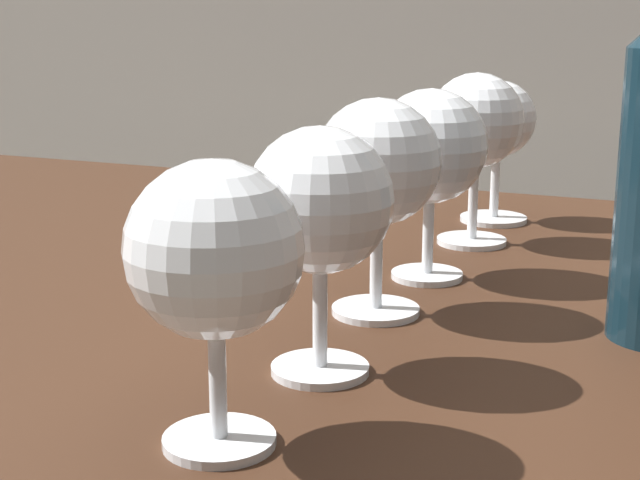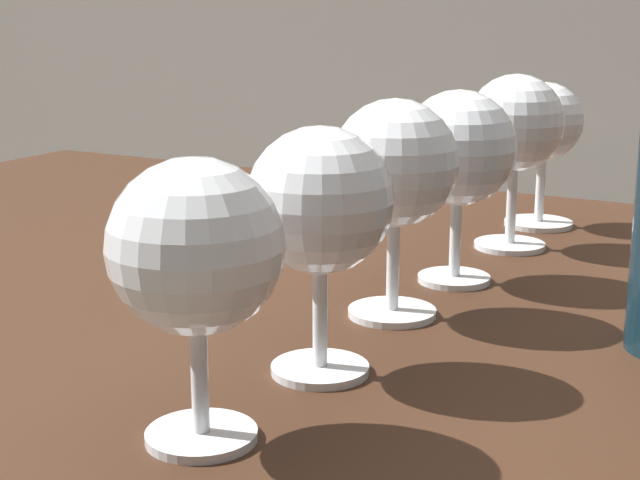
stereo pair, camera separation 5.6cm
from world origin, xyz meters
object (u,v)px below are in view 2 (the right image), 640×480
wine_glass_white (196,250)px  wine_glass_merlot (544,126)px  wine_glass_pinot (320,205)px  wine_glass_cabernet (515,128)px  wine_glass_rose (458,151)px  wine_glass_chardonnay (395,165)px

wine_glass_white → wine_glass_merlot: bearing=88.4°
wine_glass_pinot → wine_glass_cabernet: bearing=88.8°
wine_glass_white → wine_glass_merlot: wine_glass_white is taller
wine_glass_white → wine_glass_cabernet: wine_glass_cabernet is taller
wine_glass_cabernet → wine_glass_merlot: wine_glass_cabernet is taller
wine_glass_cabernet → wine_glass_merlot: bearing=91.0°
wine_glass_pinot → wine_glass_rose: size_ratio=0.98×
wine_glass_pinot → wine_glass_chardonnay: size_ratio=0.97×
wine_glass_chardonnay → wine_glass_pinot: bearing=-86.9°
wine_glass_chardonnay → wine_glass_rose: wine_glass_chardonnay is taller
wine_glass_white → wine_glass_cabernet: (0.02, 0.46, 0.01)m
wine_glass_cabernet → wine_glass_chardonnay: bearing=-93.5°
wine_glass_chardonnay → wine_glass_merlot: wine_glass_chardonnay is taller
wine_glass_rose → wine_glass_pinot: bearing=-90.4°
wine_glass_rose → wine_glass_chardonnay: bearing=-94.6°
wine_glass_white → wine_glass_pinot: wine_glass_pinot is taller
wine_glass_rose → wine_glass_merlot: size_ratio=1.07×
wine_glass_rose → wine_glass_cabernet: size_ratio=0.98×
wine_glass_pinot → wine_glass_rose: bearing=89.6°
wine_glass_pinot → wine_glass_chardonnay: 0.12m
wine_glass_pinot → wine_glass_chardonnay: bearing=93.1°
wine_glass_white → wine_glass_rose: size_ratio=0.96×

